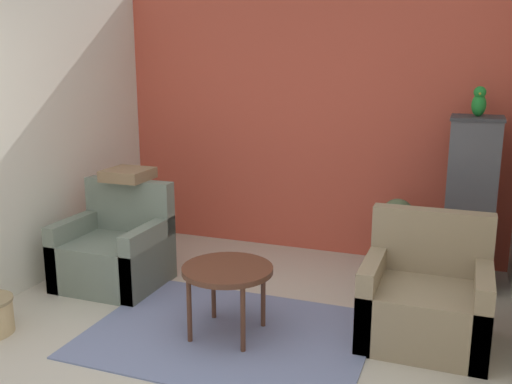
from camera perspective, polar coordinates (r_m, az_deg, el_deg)
name	(u,v)px	position (r m, az deg, el deg)	size (l,w,h in m)	color
wall_back_accent	(308,121)	(5.92, 5.27, 7.08)	(4.13, 0.06, 2.73)	#C64C38
wall_left	(45,130)	(5.51, -20.36, 5.86)	(0.06, 3.02, 2.73)	beige
area_rug	(228,334)	(4.36, -2.85, -13.97)	(2.04, 1.51, 0.01)	slate
coffee_table	(227,274)	(4.16, -2.93, -8.18)	(0.66, 0.66, 0.53)	#512D1E
armchair_left	(115,252)	(5.30, -13.90, -5.89)	(0.87, 0.76, 0.91)	slate
armchair_right	(425,302)	(4.34, 16.57, -10.47)	(0.87, 0.76, 0.91)	#8E7A5B
birdcage	(470,204)	(5.39, 20.61, -1.17)	(0.52, 0.52, 1.51)	#353539
parrot	(479,102)	(5.26, 21.41, 8.35)	(0.12, 0.22, 0.26)	#1E842D
potted_plant	(396,228)	(5.53, 13.86, -3.53)	(0.33, 0.30, 0.72)	#66605B
throw_pillow	(128,174)	(5.34, -12.68, 1.72)	(0.39, 0.39, 0.10)	#846647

